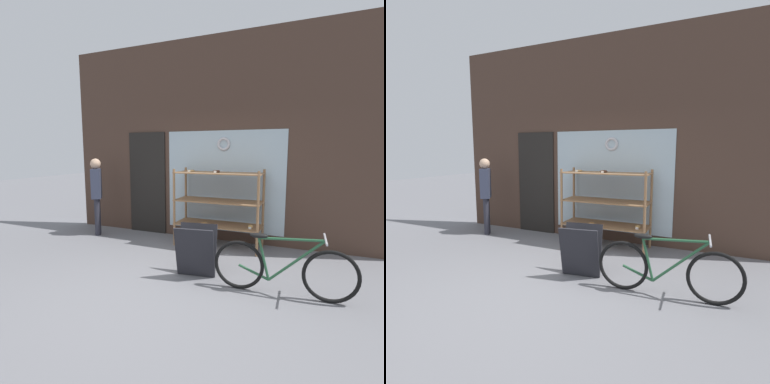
% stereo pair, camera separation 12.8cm
% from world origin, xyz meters
% --- Properties ---
extents(ground_plane, '(30.00, 30.00, 0.00)m').
position_xyz_m(ground_plane, '(0.00, 0.00, 0.00)').
color(ground_plane, slate).
extents(storefront_facade, '(6.32, 0.13, 3.82)m').
position_xyz_m(storefront_facade, '(-0.03, 2.34, 1.86)').
color(storefront_facade, '#473328').
rests_on(storefront_facade, ground_plane).
extents(display_case, '(1.55, 0.56, 1.41)m').
position_xyz_m(display_case, '(0.22, 1.92, 0.83)').
color(display_case, '#8E6642').
rests_on(display_case, ground_plane).
extents(bicycle, '(1.68, 0.46, 0.76)m').
position_xyz_m(bicycle, '(1.50, 0.43, 0.34)').
color(bicycle, black).
rests_on(bicycle, ground_plane).
extents(sandwich_board, '(0.58, 0.45, 0.71)m').
position_xyz_m(sandwich_board, '(0.35, 0.56, 0.36)').
color(sandwich_board, '#232328').
rests_on(sandwich_board, ground_plane).
extents(pedestrian, '(0.33, 0.37, 1.57)m').
position_xyz_m(pedestrian, '(-2.31, 1.70, 0.92)').
color(pedestrian, '#282833').
rests_on(pedestrian, ground_plane).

